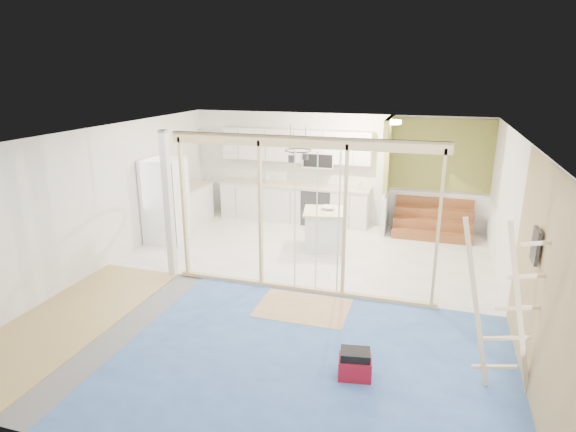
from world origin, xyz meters
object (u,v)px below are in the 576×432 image
(toolbox, at_px, (355,365))
(ladder, at_px, (503,308))
(fridge, at_px, (166,201))
(island, at_px, (325,230))

(toolbox, bearing_deg, ladder, 1.13)
(fridge, relative_size, ladder, 0.89)
(fridge, height_order, toolbox, fridge)
(fridge, distance_m, island, 3.41)
(fridge, bearing_deg, ladder, -32.55)
(island, xyz_separation_m, toolbox, (1.31, -4.14, -0.24))
(island, distance_m, toolbox, 4.35)
(island, xyz_separation_m, ladder, (2.88, -3.86, 0.62))
(fridge, distance_m, toolbox, 5.95)
(fridge, bearing_deg, island, 4.41)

